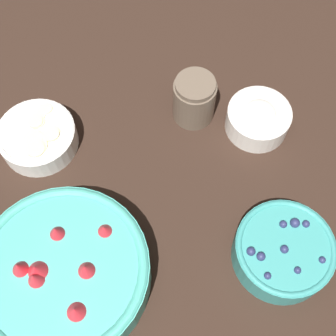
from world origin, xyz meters
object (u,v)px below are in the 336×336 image
object	(u,v)px
bowl_cream	(258,118)
jar_chocolate	(194,100)
bowl_blueberries	(283,251)
bowl_bananas	(38,136)
bowl_strawberries	(64,272)

from	to	relation	value
bowl_cream	jar_chocolate	distance (m)	0.12
bowl_blueberries	bowl_bananas	bearing A→B (deg)	-129.17
jar_chocolate	bowl_cream	bearing A→B (deg)	63.89
bowl_blueberries	bowl_bananas	xyz separation A→B (m)	(-0.29, -0.36, -0.01)
bowl_strawberries	jar_chocolate	world-z (taller)	jar_chocolate
bowl_cream	bowl_strawberries	bearing A→B (deg)	-60.73
bowl_blueberries	bowl_cream	bearing A→B (deg)	171.87
bowl_cream	jar_chocolate	size ratio (longest dim) A/B	1.22
bowl_strawberries	jar_chocolate	xyz separation A→B (m)	(-0.26, 0.26, 0.00)
bowl_bananas	bowl_cream	world-z (taller)	bowl_cream
bowl_cream	bowl_bananas	bearing A→B (deg)	-96.73
bowl_bananas	jar_chocolate	world-z (taller)	jar_chocolate
bowl_bananas	bowl_strawberries	bearing A→B (deg)	4.62
bowl_bananas	bowl_cream	size ratio (longest dim) A/B	1.20
bowl_blueberries	bowl_cream	size ratio (longest dim) A/B	1.35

